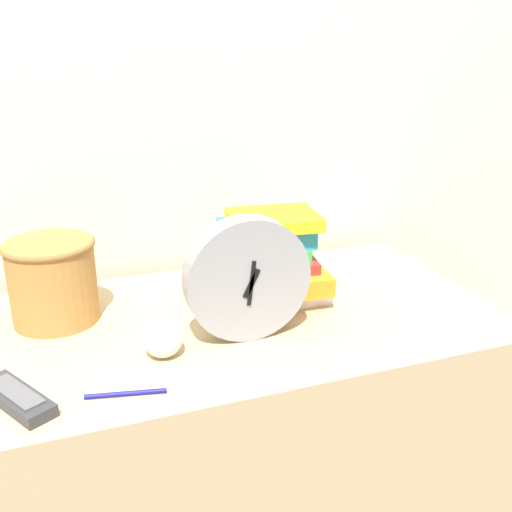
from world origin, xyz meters
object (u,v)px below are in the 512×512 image
Objects in this scene: basket at (52,279)px; tv_remote at (17,398)px; desk_clock at (248,279)px; crumpled_paper_ball at (163,338)px; pen at (126,394)px; book_stack at (267,261)px.

basket is 1.10× the size of tv_remote.
desk_clock is 3.32× the size of crumpled_paper_ball.
basket is 0.34m from pen.
crumpled_paper_ball reaches higher than pen.
book_stack is at bearing -5.96° from basket.
basket is at bearing 149.45° from desk_clock.
basket reaches higher than pen.
pen is (0.09, -0.31, -0.08)m from basket.
book_stack is at bearing 57.80° from desk_clock.
desk_clock is 0.42m from tv_remote.
desk_clock is 0.29m from pen.
tv_remote is 1.25× the size of pen.
book_stack is 1.48× the size of basket.
book_stack is 0.43m from basket.
desk_clock reaches higher than book_stack.
basket is 0.30m from tv_remote.
crumpled_paper_ball is 0.13m from pen.
desk_clock is at bearing -122.20° from book_stack.
tv_remote is (-0.07, -0.28, -0.08)m from basket.
pen is (-0.24, -0.12, -0.11)m from desk_clock.
desk_clock is at bearing 11.64° from tv_remote.
tv_remote reaches higher than pen.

